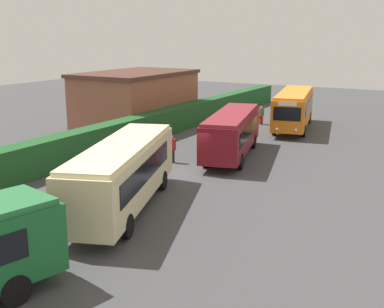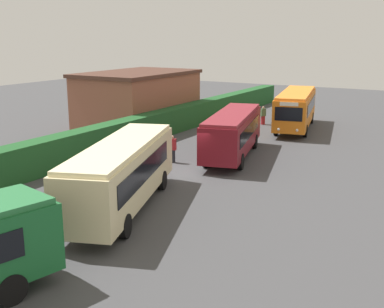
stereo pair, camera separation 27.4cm
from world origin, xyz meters
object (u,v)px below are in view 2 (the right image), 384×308
at_px(bus_cream, 122,171).
at_px(bus_orange, 296,108).
at_px(bus_maroon, 233,132).
at_px(person_right, 172,148).
at_px(traffic_cone, 200,130).
at_px(person_far, 263,115).

xyz_separation_m(bus_cream, bus_orange, (23.11, -0.62, 0.04)).
height_order(bus_cream, bus_maroon, bus_cream).
xyz_separation_m(person_right, traffic_cone, (9.06, 3.03, -0.62)).
xyz_separation_m(bus_cream, bus_maroon, (11.53, -0.17, -0.09)).
height_order(bus_orange, person_right, bus_orange).
distance_m(bus_maroon, person_right, 4.25).
bearing_deg(bus_maroon, person_far, -1.88).
bearing_deg(traffic_cone, bus_maroon, -135.76).
relative_size(bus_orange, person_right, 6.06).
bearing_deg(person_right, bus_orange, -30.55).
height_order(bus_orange, traffic_cone, bus_orange).
bearing_deg(traffic_cone, bus_orange, -47.33).
xyz_separation_m(bus_maroon, traffic_cone, (5.88, 5.73, -1.42)).
relative_size(bus_maroon, person_far, 5.99).
bearing_deg(bus_orange, bus_maroon, -14.47).
xyz_separation_m(bus_cream, person_right, (8.35, 2.53, -0.90)).
height_order(person_right, traffic_cone, person_right).
bearing_deg(traffic_cone, person_right, -161.50).
xyz_separation_m(bus_cream, person_far, (23.82, 2.58, -0.96)).
distance_m(person_far, traffic_cone, 7.08).
bearing_deg(bus_maroon, person_right, 125.16).
bearing_deg(person_right, traffic_cone, -0.01).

